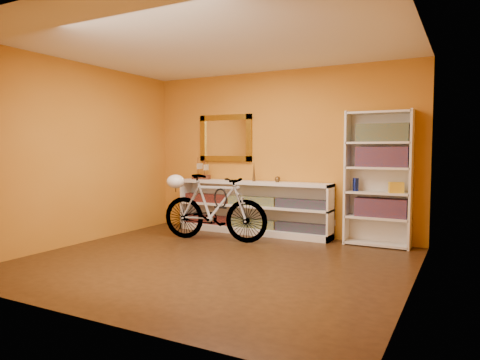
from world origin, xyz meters
The scene contains 24 objects.
floor centered at (0.00, 0.00, -0.01)m, with size 4.50×4.00×0.01m, color black.
ceiling centered at (0.00, 0.00, 2.60)m, with size 4.50×4.00×0.01m, color silver.
back_wall centered at (0.00, 2.00, 1.30)m, with size 4.50×0.01×2.60m, color #B9701B.
left_wall centered at (-2.25, 0.00, 1.30)m, with size 0.01×4.00×2.60m, color #B9701B.
right_wall centered at (2.25, 0.00, 1.30)m, with size 0.01×4.00×2.60m, color #B9701B.
gilt_mirror centered at (-0.95, 1.97, 1.55)m, with size 0.98×0.06×0.78m, color olive.
wall_socket centered at (0.90, 1.99, 0.25)m, with size 0.09×0.01×0.09m, color silver.
console_unit centered at (-0.37, 1.81, 0.42)m, with size 2.60×0.35×0.85m, color silver, non-canonical shape.
cd_row_lower centered at (-0.37, 1.79, 0.17)m, with size 2.50×0.13×0.14m, color black.
cd_row_upper centered at (-0.37, 1.79, 0.54)m, with size 2.50×0.13×0.14m, color navy.
model_ship centered at (-1.34, 1.81, 1.04)m, with size 0.31×0.12×0.37m, color #452013, non-canonical shape.
toy_car centered at (-0.83, 1.81, 0.85)m, with size 0.00×0.00×0.00m, color black.
bronze_ornament centered at (-0.34, 1.81, 1.01)m, with size 0.05×0.05×0.31m, color #523A1C.
decorative_orb centered at (0.07, 1.81, 0.90)m, with size 0.09×0.09×0.09m, color #523A1C.
bookcase centered at (1.58, 1.84, 0.95)m, with size 0.90×0.30×1.90m, color silver, non-canonical shape.
book_row_a centered at (1.63, 1.84, 0.55)m, with size 0.70×0.22×0.26m, color maroon.
book_row_b centered at (1.63, 1.84, 1.25)m, with size 0.70×0.22×0.28m, color maroon.
book_row_c centered at (1.63, 1.84, 1.59)m, with size 0.70×0.22×0.25m, color #194C59.
travel_mug centered at (1.28, 1.82, 0.86)m, with size 0.08×0.08×0.19m, color navy.
red_tin centered at (1.38, 1.87, 1.55)m, with size 0.13×0.13×0.16m, color maroon.
yellow_bag centered at (1.83, 1.80, 0.84)m, with size 0.19×0.13×0.15m, color gold.
bicycle centered at (-0.62, 1.06, 0.49)m, with size 1.68×0.43×0.99m, color silver.
helmet centered at (-1.26, 0.97, 0.87)m, with size 0.28×0.27×0.21m, color white.
u_lock centered at (-0.53, 1.08, 0.64)m, with size 0.22×0.22×0.02m, color black.
Camera 1 is at (2.72, -4.42, 1.36)m, focal length 32.54 mm.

